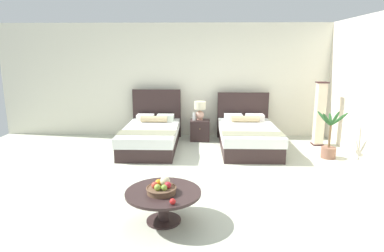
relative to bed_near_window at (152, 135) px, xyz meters
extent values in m
cube|color=beige|center=(1.08, -1.72, -0.30)|extent=(10.17, 9.51, 0.02)
cube|color=silver|center=(1.08, 1.24, 1.13)|extent=(10.17, 0.12, 2.83)
cube|color=#302120|center=(0.00, -0.09, -0.14)|extent=(1.13, 2.08, 0.28)
cube|color=white|center=(0.00, -0.09, 0.10)|extent=(1.17, 2.12, 0.21)
cube|color=#302120|center=(0.00, 0.98, 0.32)|extent=(1.21, 0.06, 1.21)
cube|color=white|center=(-0.25, 0.69, 0.28)|extent=(0.41, 0.30, 0.14)
cube|color=white|center=(0.25, 0.69, 0.28)|extent=(0.41, 0.30, 0.14)
cylinder|color=tan|center=(0.00, 0.45, 0.28)|extent=(0.62, 0.15, 0.15)
cube|color=gray|center=(0.00, -0.63, 0.21)|extent=(1.19, 0.43, 0.01)
cube|color=#302120|center=(2.16, -0.09, -0.13)|extent=(1.19, 2.04, 0.31)
cube|color=white|center=(2.16, -0.09, 0.13)|extent=(1.23, 2.08, 0.20)
cube|color=#302120|center=(2.16, 0.95, 0.29)|extent=(1.27, 0.06, 1.15)
cube|color=white|center=(1.90, 0.66, 0.30)|extent=(0.43, 0.30, 0.14)
cube|color=white|center=(2.42, 0.66, 0.30)|extent=(0.43, 0.30, 0.14)
cylinder|color=tan|center=(2.16, 0.42, 0.30)|extent=(0.65, 0.15, 0.15)
cube|color=gray|center=(2.16, -0.75, 0.23)|extent=(1.25, 0.40, 0.01)
cube|color=#302120|center=(1.09, 0.66, -0.03)|extent=(0.47, 0.38, 0.51)
sphere|color=tan|center=(1.09, 0.46, 0.04)|extent=(0.02, 0.02, 0.02)
cylinder|color=tan|center=(1.09, 0.68, 0.23)|extent=(0.15, 0.15, 0.02)
ellipsoid|color=tan|center=(1.09, 0.68, 0.35)|extent=(0.20, 0.20, 0.21)
cylinder|color=#99844C|center=(1.09, 0.68, 0.47)|extent=(0.02, 0.02, 0.04)
cylinder|color=beige|center=(1.09, 0.68, 0.58)|extent=(0.28, 0.28, 0.19)
cylinder|color=silver|center=(0.95, 0.62, 0.31)|extent=(0.07, 0.07, 0.18)
torus|color=silver|center=(0.95, 0.62, 0.41)|extent=(0.07, 0.07, 0.01)
cylinder|color=#302120|center=(0.65, -3.35, -0.27)|extent=(0.44, 0.44, 0.02)
cylinder|color=#302120|center=(0.65, -3.35, -0.10)|extent=(0.14, 0.14, 0.38)
cylinder|color=#302120|center=(0.65, -3.35, 0.11)|extent=(0.95, 0.95, 0.04)
cylinder|color=brown|center=(0.64, -3.41, 0.16)|extent=(0.36, 0.36, 0.07)
torus|color=brown|center=(0.64, -3.41, 0.19)|extent=(0.38, 0.38, 0.02)
sphere|color=orange|center=(0.59, -3.34, 0.23)|extent=(0.09, 0.09, 0.09)
sphere|color=#C13A2B|center=(0.56, -3.41, 0.23)|extent=(0.08, 0.08, 0.08)
sphere|color=#8CAF3A|center=(0.60, -3.48, 0.23)|extent=(0.08, 0.08, 0.08)
sphere|color=#82A63B|center=(0.68, -3.48, 0.23)|extent=(0.08, 0.08, 0.08)
sphere|color=red|center=(0.72, -3.41, 0.23)|extent=(0.08, 0.08, 0.08)
sphere|color=beige|center=(0.67, -3.34, 0.25)|extent=(0.13, 0.13, 0.13)
sphere|color=red|center=(0.80, -3.71, 0.16)|extent=(0.07, 0.07, 0.07)
cube|color=#371C1D|center=(3.85, 0.33, -0.27)|extent=(0.24, 0.24, 0.03)
cube|color=beige|center=(3.85, 0.33, 0.45)|extent=(0.20, 0.20, 1.41)
cube|color=#371C1D|center=(3.85, 0.33, 1.17)|extent=(0.24, 0.24, 0.02)
cylinder|color=brown|center=(3.73, -0.66, -0.17)|extent=(0.29, 0.29, 0.23)
cylinder|color=brown|center=(3.73, -0.66, 0.17)|extent=(0.04, 0.04, 0.46)
ellipsoid|color=#255127|center=(3.89, -0.66, 0.53)|extent=(0.36, 0.07, 0.31)
ellipsoid|color=#255127|center=(3.74, -0.58, 0.51)|extent=(0.08, 0.22, 0.27)
ellipsoid|color=#255127|center=(3.61, -0.57, 0.52)|extent=(0.28, 0.25, 0.32)
ellipsoid|color=#255127|center=(3.61, -0.73, 0.53)|extent=(0.28, 0.20, 0.32)
ellipsoid|color=#255127|center=(3.75, -0.79, 0.56)|extent=(0.09, 0.30, 0.37)
camera|label=1|loc=(1.12, -7.17, 1.82)|focal=30.72mm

